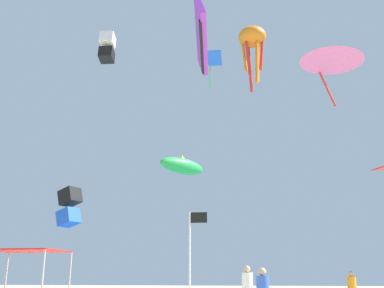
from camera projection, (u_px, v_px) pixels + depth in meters
The scene contains 11 objects.
canopy_tent at pixel (25, 253), 20.81m from camera, with size 3.37×3.00×2.65m.
person_near_tent at pixel (247, 285), 18.66m from camera, with size 0.50×0.46×1.92m.
person_central at pixel (352, 287), 21.09m from camera, with size 0.41×0.41×1.72m.
banner_flag at pixel (192, 255), 14.59m from camera, with size 0.61×0.06×3.55m.
kite_diamond_blue at pixel (210, 60), 34.79m from camera, with size 1.85×1.82×2.66m.
kite_box_white at pixel (107, 47), 33.95m from camera, with size 1.11×1.25×2.36m.
kite_inflatable_green at pixel (182, 166), 41.70m from camera, with size 4.47×4.92×1.85m.
kite_parafoil_purple at pixel (202, 39), 23.41m from camera, with size 0.92×4.38×2.67m.
kite_octopus_orange at pixel (252, 40), 39.70m from camera, with size 2.67×2.67×5.77m.
kite_delta_pink at pixel (331, 56), 31.59m from camera, with size 4.94×4.90×3.60m.
kite_box_black at pixel (69, 207), 39.50m from camera, with size 2.24×2.08×3.50m.
Camera 1 is at (3.78, -16.37, 1.52)m, focal length 41.85 mm.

